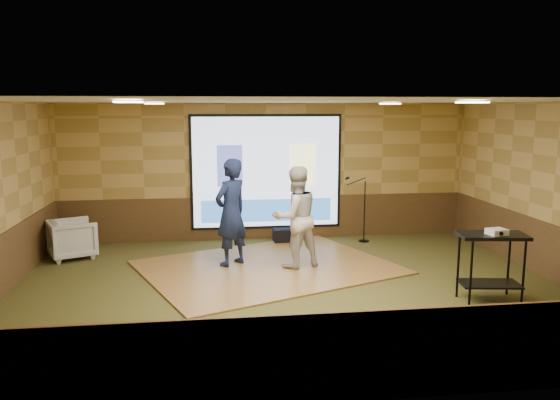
{
  "coord_description": "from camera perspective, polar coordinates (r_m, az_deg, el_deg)",
  "views": [
    {
      "loc": [
        -1.26,
        -8.38,
        2.91
      ],
      "look_at": [
        -0.03,
        0.95,
        1.3
      ],
      "focal_mm": 35.0,
      "sensor_mm": 36.0,
      "label": 1
    }
  ],
  "objects": [
    {
      "name": "player_left",
      "position": [
        9.96,
        -5.14,
        -1.3
      ],
      "size": [
        0.85,
        0.83,
        1.97
      ],
      "primitive_type": "imported",
      "rotation": [
        0.0,
        0.0,
        3.88
      ],
      "color": "#131C3E",
      "rests_on": "dance_floor"
    },
    {
      "name": "wainscot_right",
      "position": [
        10.44,
        26.18,
        -4.79
      ],
      "size": [
        0.04,
        7.0,
        0.95
      ],
      "primitive_type": "cube",
      "color": "#433216",
      "rests_on": "ground"
    },
    {
      "name": "av_table",
      "position": [
        8.84,
        21.22,
        -5.19
      ],
      "size": [
        0.99,
        0.52,
        1.04
      ],
      "rotation": [
        0.0,
        0.0,
        -0.15
      ],
      "color": "black",
      "rests_on": "ground"
    },
    {
      "name": "projector_screen",
      "position": [
        11.97,
        -1.43,
        2.82
      ],
      "size": [
        3.32,
        0.06,
        2.52
      ],
      "color": "black",
      "rests_on": "room_shell"
    },
    {
      "name": "projector",
      "position": [
        8.72,
        21.71,
        -3.1
      ],
      "size": [
        0.3,
        0.27,
        0.09
      ],
      "primitive_type": "cube",
      "rotation": [
        0.0,
        0.0,
        0.19
      ],
      "color": "silver",
      "rests_on": "av_table"
    },
    {
      "name": "downlight_se",
      "position": [
        7.7,
        19.44,
        9.61
      ],
      "size": [
        0.32,
        0.32,
        0.02
      ],
      "primitive_type": "cube",
      "color": "beige",
      "rests_on": "room_shell"
    },
    {
      "name": "downlight_ne",
      "position": [
        10.75,
        11.41,
        9.84
      ],
      "size": [
        0.32,
        0.32,
        0.02
      ],
      "primitive_type": "cube",
      "color": "beige",
      "rests_on": "room_shell"
    },
    {
      "name": "banquet_chair",
      "position": [
        11.36,
        -20.87,
        -3.81
      ],
      "size": [
        1.09,
        1.08,
        0.76
      ],
      "primitive_type": "imported",
      "rotation": [
        0.0,
        0.0,
        1.99
      ],
      "color": "gray",
      "rests_on": "ground"
    },
    {
      "name": "ground",
      "position": [
        8.96,
        0.97,
        -9.25
      ],
      "size": [
        9.0,
        9.0,
        0.0
      ],
      "primitive_type": "plane",
      "color": "#313E1C",
      "rests_on": "ground"
    },
    {
      "name": "room_shell",
      "position": [
        8.52,
        1.01,
        4.21
      ],
      "size": [
        9.04,
        7.04,
        3.02
      ],
      "color": "tan",
      "rests_on": "ground"
    },
    {
      "name": "mic_stand",
      "position": [
        12.0,
        8.54,
        -2.03
      ],
      "size": [
        0.57,
        0.23,
        1.44
      ],
      "rotation": [
        0.0,
        0.0,
        -0.38
      ],
      "color": "black",
      "rests_on": "ground"
    },
    {
      "name": "player_right",
      "position": [
        9.83,
        1.63,
        -1.8
      ],
      "size": [
        1.07,
        0.95,
        1.84
      ],
      "primitive_type": "imported",
      "rotation": [
        0.0,
        0.0,
        3.48
      ],
      "color": "beige",
      "rests_on": "dance_floor"
    },
    {
      "name": "dance_floor",
      "position": [
        10.05,
        -1.27,
        -7.03
      ],
      "size": [
        5.21,
        4.64,
        0.03
      ],
      "primitive_type": "cube",
      "rotation": [
        0.0,
        0.0,
        0.38
      ],
      "color": "olive",
      "rests_on": "ground"
    },
    {
      "name": "downlight_sw",
      "position": [
        6.95,
        -15.55,
        9.85
      ],
      "size": [
        0.32,
        0.32,
        0.02
      ],
      "primitive_type": "cube",
      "color": "beige",
      "rests_on": "room_shell"
    },
    {
      "name": "wainscot_back",
      "position": [
        12.17,
        -1.43,
        -1.84
      ],
      "size": [
        9.0,
        0.04,
        0.95
      ],
      "primitive_type": "cube",
      "color": "#433216",
      "rests_on": "ground"
    },
    {
      "name": "duffel_bag",
      "position": [
        11.86,
        0.5,
        -3.74
      ],
      "size": [
        0.5,
        0.35,
        0.3
      ],
      "primitive_type": "cube",
      "rotation": [
        0.0,
        0.0,
        0.04
      ],
      "color": "black",
      "rests_on": "ground"
    },
    {
      "name": "downlight_nw",
      "position": [
        10.23,
        -12.99,
        9.8
      ],
      "size": [
        0.32,
        0.32,
        0.02
      ],
      "primitive_type": "cube",
      "color": "beige",
      "rests_on": "room_shell"
    },
    {
      "name": "wainscot_front",
      "position": [
        5.62,
        6.43,
        -16.05
      ],
      "size": [
        9.0,
        0.04,
        0.95
      ],
      "primitive_type": "cube",
      "color": "#433216",
      "rests_on": "ground"
    }
  ]
}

